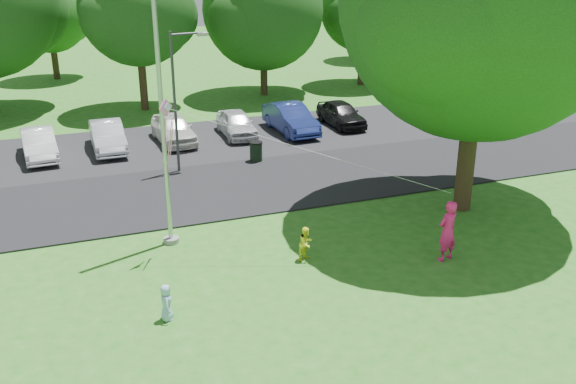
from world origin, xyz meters
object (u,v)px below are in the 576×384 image
object	(u,v)px
trash_can	(256,152)
big_tree	(482,4)
flagpole	(162,115)
street_lamp	(179,89)
child_blue	(166,303)
woman	(447,231)
kite	(179,126)
child_yellow	(306,243)

from	to	relation	value
trash_can	big_tree	distance (m)	11.40
flagpole	street_lamp	distance (m)	6.90
child_blue	street_lamp	bearing A→B (deg)	-7.04
flagpole	street_lamp	bearing A→B (deg)	74.67
street_lamp	trash_can	size ratio (longest dim) A/B	6.32
child_blue	woman	bearing A→B (deg)	-80.54
child_blue	trash_can	bearing A→B (deg)	-21.11
woman	kite	xyz separation A→B (m)	(-7.22, 3.12, 3.10)
trash_can	child_yellow	xyz separation A→B (m)	(-1.41, -9.29, 0.07)
flagpole	child_yellow	distance (m)	5.73
big_tree	child_blue	distance (m)	13.44
big_tree	kite	distance (m)	10.38
flagpole	kite	size ratio (longest dim) A/B	1.29
flagpole	street_lamp	world-z (taller)	flagpole
flagpole	woman	distance (m)	9.13
flagpole	trash_can	bearing A→B (deg)	53.30
big_tree	flagpole	bearing A→B (deg)	174.76
child_yellow	big_tree	bearing A→B (deg)	-15.64
big_tree	child_blue	size ratio (longest dim) A/B	12.22
street_lamp	flagpole	bearing A→B (deg)	-116.23
child_yellow	flagpole	bearing A→B (deg)	114.72
street_lamp	kite	xyz separation A→B (m)	(-1.51, -7.56, 0.59)
flagpole	street_lamp	xyz separation A→B (m)	(1.81, 6.62, -0.71)
flagpole	child_yellow	size ratio (longest dim) A/B	9.50
flagpole	woman	world-z (taller)	flagpole
woman	child_yellow	world-z (taller)	woman
street_lamp	kite	size ratio (longest dim) A/B	0.74
trash_can	woman	bearing A→B (deg)	-76.84
street_lamp	big_tree	xyz separation A→B (m)	(8.41, -7.56, 3.65)
big_tree	child_yellow	world-z (taller)	big_tree
trash_can	kite	xyz separation A→B (m)	(-4.70, -7.65, 3.59)
trash_can	woman	world-z (taller)	woman
street_lamp	trash_can	xyz separation A→B (m)	(3.19, 0.09, -3.00)
child_yellow	child_blue	distance (m)	4.90
street_lamp	child_blue	xyz separation A→B (m)	(-2.75, -11.05, -2.96)
child_yellow	child_blue	world-z (taller)	child_yellow
woman	child_yellow	distance (m)	4.22
woman	child_yellow	bearing A→B (deg)	-36.24
big_tree	kite	size ratio (longest dim) A/B	1.55
trash_can	child_yellow	bearing A→B (deg)	-98.61
flagpole	big_tree	world-z (taller)	big_tree
kite	woman	bearing A→B (deg)	-59.55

